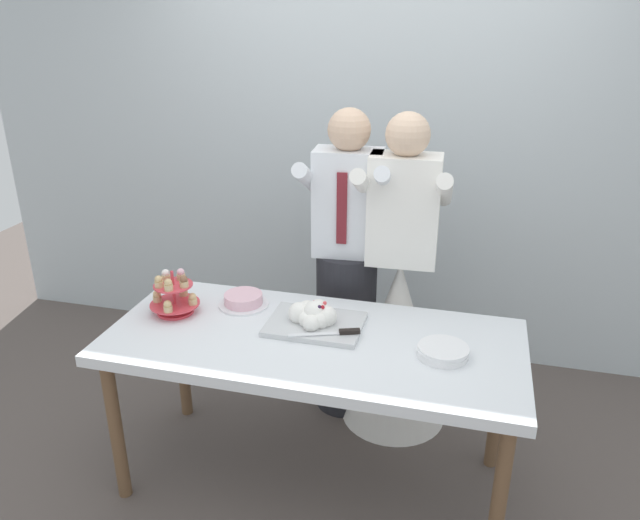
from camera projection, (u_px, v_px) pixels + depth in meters
The scene contains 9 objects.
ground_plane at pixel (314, 478), 2.92m from camera, with size 8.00×8.00×0.00m, color #564C47.
rear_wall at pixel (374, 125), 3.62m from camera, with size 5.20×0.10×2.90m, color silver.
dessert_table at pixel (313, 352), 2.66m from camera, with size 1.80×0.80×0.78m.
cupcake_stand at pixel (174, 295), 2.81m from camera, with size 0.23×0.23×0.21m.
main_cake_tray at pixel (315, 318), 2.70m from camera, with size 0.43×0.32×0.12m.
plate_stack at pixel (443, 351), 2.47m from camera, with size 0.21×0.21×0.04m.
round_cake at pixel (244, 300), 2.90m from camera, with size 0.24×0.24×0.06m.
person_groom at pixel (346, 283), 3.21m from camera, with size 0.49×0.52×1.66m.
person_bride at pixel (398, 321), 3.16m from camera, with size 0.56×0.56×1.66m.
Camera 1 is at (0.61, -2.22, 2.09)m, focal length 34.12 mm.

